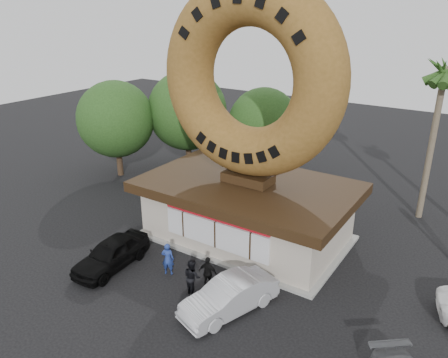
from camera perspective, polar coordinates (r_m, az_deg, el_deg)
ground at (r=20.51m, az=-5.91°, el=-14.35°), size 90.00×90.00×0.00m
donut_shop at (r=23.83m, az=3.04°, el=-3.85°), size 11.20×7.20×3.80m
giant_donut at (r=21.78m, az=3.43°, el=12.91°), size 9.83×2.51×9.83m
tree_west at (r=33.51m, az=-4.82°, el=8.87°), size 6.00×6.00×7.65m
tree_mid at (r=32.34m, az=5.20°, el=7.26°), size 5.20×5.20×6.63m
tree_far at (r=33.07m, az=-13.96°, el=7.58°), size 5.60×5.60×7.14m
palm_near at (r=27.06m, az=26.79°, el=11.76°), size 2.60×2.60×9.75m
street_lamp at (r=32.19m, az=9.47°, el=7.83°), size 2.11×0.20×8.00m
person_left at (r=21.27m, az=-7.36°, el=-10.30°), size 0.71×0.60×1.65m
person_center at (r=19.84m, az=-4.18°, el=-12.62°), size 1.02×0.92×1.72m
person_right at (r=20.17m, az=-2.08°, el=-12.16°), size 0.98×0.51×1.59m
car_black at (r=22.36m, az=-14.51°, el=-9.42°), size 1.97×4.39×1.46m
car_silver at (r=18.88m, az=0.69°, el=-15.08°), size 2.88×4.67×1.45m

